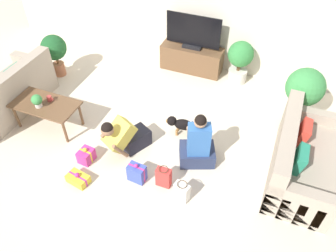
% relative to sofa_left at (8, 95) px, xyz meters
% --- Properties ---
extents(ground_plane, '(16.00, 16.00, 0.00)m').
position_rel_sofa_left_xyz_m(ground_plane, '(2.43, 0.02, -0.30)').
color(ground_plane, beige).
extents(wall_back, '(8.40, 0.06, 2.60)m').
position_rel_sofa_left_xyz_m(wall_back, '(2.43, 2.65, 1.00)').
color(wall_back, beige).
rests_on(wall_back, ground_plane).
extents(sofa_left, '(0.83, 1.72, 0.85)m').
position_rel_sofa_left_xyz_m(sofa_left, '(0.00, 0.00, 0.00)').
color(sofa_left, tan).
rests_on(sofa_left, ground_plane).
extents(sofa_right, '(0.83, 1.72, 0.85)m').
position_rel_sofa_left_xyz_m(sofa_right, '(4.87, 0.37, 0.00)').
color(sofa_right, tan).
rests_on(sofa_right, ground_plane).
extents(coffee_table, '(1.07, 0.57, 0.48)m').
position_rel_sofa_left_xyz_m(coffee_table, '(0.91, -0.12, 0.12)').
color(coffee_table, brown).
rests_on(coffee_table, ground_plane).
extents(tv_console, '(1.23, 0.41, 0.52)m').
position_rel_sofa_left_xyz_m(tv_console, '(2.56, 2.37, -0.05)').
color(tv_console, brown).
rests_on(tv_console, ground_plane).
extents(tv, '(1.07, 0.20, 0.67)m').
position_rel_sofa_left_xyz_m(tv, '(2.56, 2.37, 0.51)').
color(tv, black).
rests_on(tv, tv_console).
extents(potted_plant_corner_right, '(0.62, 0.62, 1.01)m').
position_rel_sofa_left_xyz_m(potted_plant_corner_right, '(4.72, 1.58, 0.36)').
color(potted_plant_corner_right, '#336B84').
rests_on(potted_plant_corner_right, ground_plane).
extents(potted_plant_corner_left, '(0.48, 0.48, 0.85)m').
position_rel_sofa_left_xyz_m(potted_plant_corner_left, '(0.15, 1.21, 0.25)').
color(potted_plant_corner_left, '#A36042').
rests_on(potted_plant_corner_left, ground_plane).
extents(potted_plant_back_right, '(0.48, 0.48, 0.85)m').
position_rel_sofa_left_xyz_m(potted_plant_back_right, '(3.52, 2.32, 0.19)').
color(potted_plant_back_right, beige).
rests_on(potted_plant_back_right, ground_plane).
extents(person_kneeling, '(0.61, 0.79, 0.75)m').
position_rel_sofa_left_xyz_m(person_kneeling, '(2.36, -0.16, 0.02)').
color(person_kneeling, '#23232D').
rests_on(person_kneeling, ground_plane).
extents(person_sitting, '(0.63, 0.60, 0.95)m').
position_rel_sofa_left_xyz_m(person_sitting, '(3.45, 0.06, 0.03)').
color(person_sitting, '#283351').
rests_on(person_sitting, ground_plane).
extents(dog, '(0.51, 0.22, 0.33)m').
position_rel_sofa_left_xyz_m(dog, '(3.00, 0.52, -0.09)').
color(dog, black).
rests_on(dog, ground_plane).
extents(gift_box_a, '(0.34, 0.25, 0.19)m').
position_rel_sofa_left_xyz_m(gift_box_a, '(2.00, -0.95, -0.24)').
color(gift_box_a, yellow).
rests_on(gift_box_a, ground_plane).
extents(gift_box_b, '(0.26, 0.18, 0.33)m').
position_rel_sofa_left_xyz_m(gift_box_b, '(2.76, -0.59, -0.17)').
color(gift_box_b, '#3D51BC').
rests_on(gift_box_b, ground_plane).
extents(gift_box_c, '(0.21, 0.25, 0.27)m').
position_rel_sofa_left_xyz_m(gift_box_c, '(1.89, -0.56, -0.20)').
color(gift_box_c, '#CC3389').
rests_on(gift_box_c, ground_plane).
extents(gift_bag_a, '(0.23, 0.16, 0.32)m').
position_rel_sofa_left_xyz_m(gift_bag_a, '(3.47, -0.66, -0.15)').
color(gift_bag_a, white).
rests_on(gift_bag_a, ground_plane).
extents(gift_bag_b, '(0.21, 0.14, 0.34)m').
position_rel_sofa_left_xyz_m(gift_bag_b, '(3.15, -0.54, -0.14)').
color(gift_bag_b, red).
rests_on(gift_bag_b, ground_plane).
extents(mug, '(0.12, 0.08, 0.09)m').
position_rel_sofa_left_xyz_m(mug, '(0.95, -0.02, 0.22)').
color(mug, '#B23D38').
rests_on(mug, coffee_table).
extents(tabletop_plant, '(0.17, 0.17, 0.22)m').
position_rel_sofa_left_xyz_m(tabletop_plant, '(0.87, -0.21, 0.29)').
color(tabletop_plant, beige).
rests_on(tabletop_plant, coffee_table).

